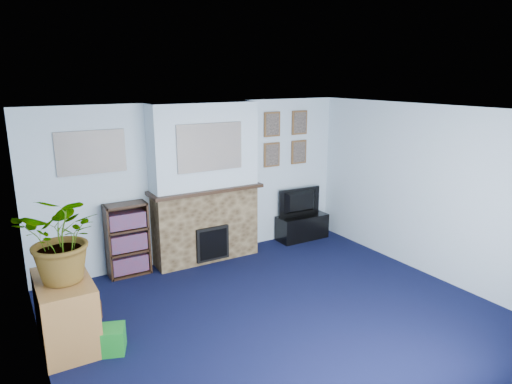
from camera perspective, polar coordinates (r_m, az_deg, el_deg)
floor at (r=5.61m, az=2.99°, el=-15.27°), size 5.00×4.50×0.01m
ceiling at (r=4.89m, az=3.36°, el=9.99°), size 5.00×4.50×0.01m
wall_back at (r=7.03m, az=-7.09°, el=1.35°), size 5.00×0.04×2.40m
wall_front at (r=3.62m, az=23.91°, el=-12.66°), size 5.00×0.04×2.40m
wall_left at (r=4.34m, az=-25.77°, el=-8.36°), size 0.04×4.50×2.40m
wall_right at (r=6.79m, az=20.98°, el=0.02°), size 0.04×4.50×2.40m
chimney_breast at (r=6.85m, az=-6.39°, el=0.89°), size 1.72×0.50×2.40m
collage_main at (r=6.55m, az=-5.77°, el=5.59°), size 1.00×0.03×0.68m
collage_left at (r=6.46m, az=-19.90°, el=4.68°), size 0.90×0.03×0.58m
portrait_tl at (r=7.49m, az=2.01°, el=8.45°), size 0.30×0.03×0.40m
portrait_tr at (r=7.80m, az=5.45°, el=8.63°), size 0.30×0.03×0.40m
portrait_bl at (r=7.56m, az=1.98°, el=4.68°), size 0.30×0.03×0.40m
portrait_br at (r=7.87m, az=5.37°, el=5.00°), size 0.30×0.03×0.40m
tv_stand at (r=8.00m, az=5.77°, el=-4.28°), size 0.89×0.38×0.42m
television at (r=7.88m, az=5.76°, el=-1.28°), size 0.81×0.15×0.46m
bookshelf at (r=6.73m, az=-15.77°, el=-5.91°), size 0.58×0.28×1.05m
sideboard at (r=5.33m, az=-22.65°, el=-13.85°), size 0.53×0.95×0.74m
potted_plant at (r=4.96m, az=-22.94°, el=-5.24°), size 1.09×1.05×0.92m
mantel_clock at (r=6.80m, az=-6.35°, el=1.09°), size 0.10×0.06×0.14m
mantel_candle at (r=6.90m, az=-4.46°, el=1.42°), size 0.05×0.05×0.16m
mantel_teddy at (r=6.62m, az=-10.13°, el=0.55°), size 0.14×0.14×0.14m
mantel_can at (r=7.09m, az=-1.50°, el=1.64°), size 0.06×0.06×0.11m
green_crate at (r=5.15m, az=-18.02°, el=-17.12°), size 0.41×0.37×0.27m
toy_ball at (r=5.62m, az=-20.78°, el=-15.16°), size 0.18×0.18×0.18m
toy_block at (r=5.20m, az=-21.00°, el=-17.47°), size 0.19×0.19×0.22m
toy_tube at (r=5.38m, az=-21.56°, el=-16.86°), size 0.28×0.12×0.16m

